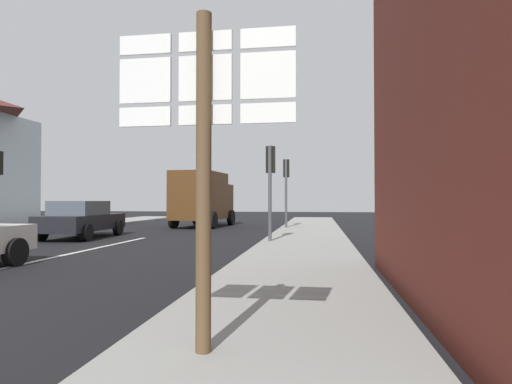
% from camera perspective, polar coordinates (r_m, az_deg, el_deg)
% --- Properties ---
extents(ground_plane, '(80.00, 80.00, 0.00)m').
position_cam_1_polar(ground_plane, '(15.42, -18.01, -6.65)').
color(ground_plane, black).
extents(sidewalk_right, '(2.96, 44.00, 0.14)m').
position_cam_1_polar(sidewalk_right, '(11.83, 6.43, -8.06)').
color(sidewalk_right, gray).
rests_on(sidewalk_right, ground).
extents(lane_centre_stripe, '(0.16, 12.00, 0.01)m').
position_cam_1_polar(lane_centre_stripe, '(11.99, -26.67, -8.16)').
color(lane_centre_stripe, silver).
rests_on(lane_centre_stripe, ground).
extents(sedan_far, '(2.15, 4.29, 1.47)m').
position_cam_1_polar(sedan_far, '(17.95, -22.68, -3.40)').
color(sedan_far, black).
rests_on(sedan_far, ground).
extents(delivery_truck, '(2.80, 5.15, 3.05)m').
position_cam_1_polar(delivery_truck, '(23.75, -7.28, -0.76)').
color(delivery_truck, '#4C2D14').
rests_on(delivery_truck, ground).
extents(route_sign_post, '(1.66, 0.14, 3.20)m').
position_cam_1_polar(route_sign_post, '(3.84, -7.07, 6.44)').
color(route_sign_post, brown).
rests_on(route_sign_post, ground).
extents(traffic_light_near_right, '(0.30, 0.49, 3.33)m').
position_cam_1_polar(traffic_light_near_right, '(14.18, 1.98, 2.79)').
color(traffic_light_near_right, '#47474C').
rests_on(traffic_light_near_right, ground).
extents(traffic_light_far_right, '(0.30, 0.49, 3.57)m').
position_cam_1_polar(traffic_light_far_right, '(21.20, 4.15, 1.96)').
color(traffic_light_far_right, '#47474C').
rests_on(traffic_light_far_right, ground).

